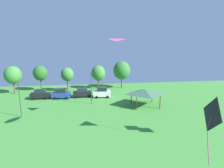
# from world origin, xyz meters

# --- Properties ---
(kite_flying_1) EXTENTS (0.45, 2.02, 4.13)m
(kite_flying_1) POSITION_xyz_m (4.57, 9.00, 8.14)
(kite_flying_1) COLOR black
(kite_flying_4) EXTENTS (2.33, 1.80, 0.47)m
(kite_flying_4) POSITION_xyz_m (2.17, 26.37, 12.18)
(kite_flying_4) COLOR #E54C93
(parked_car_leftmost) EXTENTS (4.54, 2.06, 2.25)m
(parked_car_leftmost) POSITION_xyz_m (-13.45, 43.66, 1.12)
(parked_car_leftmost) COLOR black
(parked_car_leftmost) RESTS_ON ground
(parked_car_second_from_left) EXTENTS (4.57, 2.36, 2.47)m
(parked_car_second_from_left) POSITION_xyz_m (-8.50, 43.15, 1.21)
(parked_car_second_from_left) COLOR #234299
(parked_car_second_from_left) RESTS_ON ground
(parked_car_third_from_left) EXTENTS (4.52, 2.28, 2.25)m
(parked_car_third_from_left) POSITION_xyz_m (-3.55, 43.81, 1.12)
(parked_car_third_from_left) COLOR black
(parked_car_third_from_left) RESTS_ON ground
(parked_car_rightmost_in_row) EXTENTS (4.38, 2.28, 2.63)m
(parked_car_rightmost_in_row) POSITION_xyz_m (1.40, 42.76, 1.28)
(parked_car_rightmost_in_row) COLOR silver
(parked_car_rightmost_in_row) RESTS_ON ground
(park_pavilion) EXTENTS (6.28, 5.59, 3.60)m
(park_pavilion) POSITION_xyz_m (9.79, 34.90, 3.08)
(park_pavilion) COLOR brown
(park_pavilion) RESTS_ON ground
(light_post_0) EXTENTS (0.36, 0.20, 7.12)m
(light_post_0) POSITION_xyz_m (-1.34, 37.74, 3.97)
(light_post_0) COLOR #2D2D33
(light_post_0) RESTS_ON ground
(light_post_2) EXTENTS (0.36, 0.20, 5.88)m
(light_post_2) POSITION_xyz_m (-13.95, 32.22, 3.34)
(light_post_2) COLOR #2D2D33
(light_post_2) RESTS_ON ground
(treeline_tree_0) EXTENTS (4.37, 4.37, 7.46)m
(treeline_tree_0) POSITION_xyz_m (-21.72, 50.09, 5.04)
(treeline_tree_0) COLOR brown
(treeline_tree_0) RESTS_ON ground
(treeline_tree_1) EXTENTS (3.96, 3.96, 7.26)m
(treeline_tree_1) POSITION_xyz_m (-15.37, 52.68, 5.06)
(treeline_tree_1) COLOR brown
(treeline_tree_1) RESTS_ON ground
(treeline_tree_2) EXTENTS (3.53, 3.53, 6.81)m
(treeline_tree_2) POSITION_xyz_m (-7.67, 50.55, 4.84)
(treeline_tree_2) COLOR brown
(treeline_tree_2) RESTS_ON ground
(treeline_tree_3) EXTENTS (4.17, 4.17, 7.06)m
(treeline_tree_3) POSITION_xyz_m (1.19, 52.76, 4.75)
(treeline_tree_3) COLOR brown
(treeline_tree_3) RESTS_ON ground
(treeline_tree_4) EXTENTS (5.14, 5.14, 8.28)m
(treeline_tree_4) POSITION_xyz_m (8.36, 52.89, 5.44)
(treeline_tree_4) COLOR brown
(treeline_tree_4) RESTS_ON ground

